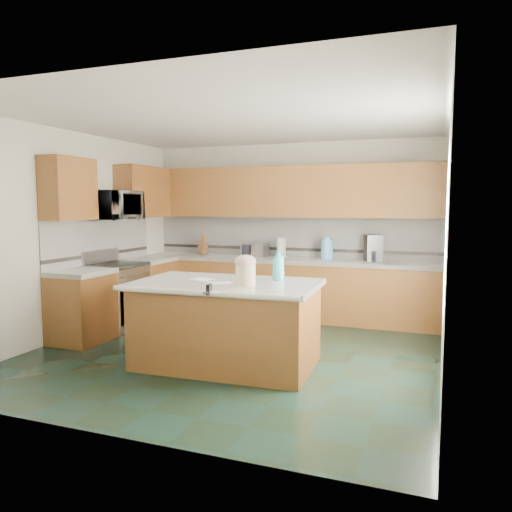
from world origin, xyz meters
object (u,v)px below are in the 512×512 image
at_px(island_base, 226,326).
at_px(knife_block, 203,248).
at_px(coffee_maker, 373,248).
at_px(treat_jar, 246,275).
at_px(toaster_oven, 255,250).
at_px(soap_bottle_island, 278,264).
at_px(island_top, 226,284).

height_order(island_base, knife_block, knife_block).
distance_m(island_base, coffee_maker, 2.89).
height_order(treat_jar, coffee_maker, coffee_maker).
xyz_separation_m(knife_block, coffee_maker, (2.75, 0.03, 0.08)).
bearing_deg(island_base, toaster_oven, 101.43).
distance_m(treat_jar, soap_bottle_island, 0.51).
height_order(island_top, toaster_oven, toaster_oven).
bearing_deg(treat_jar, soap_bottle_island, 86.67).
xyz_separation_m(island_top, toaster_oven, (-0.62, 2.51, 0.14)).
height_order(island_base, treat_jar, treat_jar).
height_order(soap_bottle_island, knife_block, soap_bottle_island).
bearing_deg(island_top, coffee_maker, 62.03).
xyz_separation_m(treat_jar, coffee_maker, (0.92, 2.70, 0.09)).
bearing_deg(toaster_oven, coffee_maker, 5.34).
xyz_separation_m(island_base, island_top, (0.00, -0.00, 0.46)).
distance_m(treat_jar, toaster_oven, 2.82).
distance_m(island_top, soap_bottle_island, 0.61).
relative_size(soap_bottle_island, toaster_oven, 0.93).
xyz_separation_m(soap_bottle_island, toaster_oven, (-1.11, 2.21, -0.07)).
bearing_deg(toaster_oven, island_base, -71.70).
bearing_deg(soap_bottle_island, knife_block, 114.06).
relative_size(island_top, knife_block, 8.76).
distance_m(island_top, knife_block, 2.95).
height_order(treat_jar, soap_bottle_island, soap_bottle_island).
xyz_separation_m(island_base, toaster_oven, (-0.62, 2.51, 0.60)).
bearing_deg(toaster_oven, island_top, -71.70).
bearing_deg(coffee_maker, knife_block, 159.50).
bearing_deg(coffee_maker, toaster_oven, 159.82).
relative_size(island_base, knife_block, 8.32).
height_order(soap_bottle_island, toaster_oven, soap_bottle_island).
bearing_deg(soap_bottle_island, coffee_maker, 53.58).
distance_m(knife_block, toaster_oven, 0.92).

